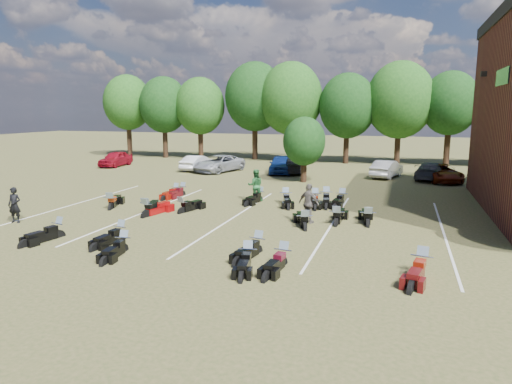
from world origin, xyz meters
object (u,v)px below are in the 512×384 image
at_px(motorcycle_3, 257,253).
at_px(person_black, 15,205).
at_px(car_0, 116,159).
at_px(car_4, 281,164).
at_px(motorcycle_7, 146,217).
at_px(person_green, 255,185).
at_px(motorcycle_14, 182,195).
at_px(motorcycle_0, 59,237).
at_px(person_grey, 309,204).

bearing_deg(motorcycle_3, person_black, -174.74).
relative_size(car_0, car_4, 0.93).
relative_size(car_0, motorcycle_7, 1.70).
bearing_deg(person_black, car_4, 59.32).
height_order(person_green, motorcycle_3, person_green).
bearing_deg(motorcycle_14, car_4, 78.67).
xyz_separation_m(motorcycle_0, motorcycle_7, (1.60, 4.50, 0.00)).
height_order(car_0, motorcycle_14, car_0).
bearing_deg(motorcycle_3, motorcycle_7, 161.05).
xyz_separation_m(person_green, motorcycle_7, (-4.07, -5.67, -0.96)).
relative_size(motorcycle_0, motorcycle_14, 1.06).
height_order(person_black, person_green, person_green).
bearing_deg(car_0, motorcycle_0, -64.71).
distance_m(car_4, motorcycle_7, 18.10).
distance_m(car_0, car_4, 16.55).
xyz_separation_m(car_0, person_grey, (22.30, -16.57, 0.24)).
xyz_separation_m(car_0, car_4, (16.55, 0.07, 0.06)).
height_order(person_black, motorcycle_7, person_black).
relative_size(car_4, motorcycle_0, 2.07).
bearing_deg(motorcycle_3, person_green, 118.06).
xyz_separation_m(motorcycle_3, motorcycle_14, (-8.22, 9.96, 0.00)).
distance_m(car_0, motorcycle_3, 30.55).
xyz_separation_m(car_0, motorcycle_14, (13.14, -11.86, -0.73)).
bearing_deg(person_black, car_0, 102.60).
bearing_deg(person_grey, motorcycle_7, 32.39).
xyz_separation_m(car_4, motorcycle_7, (-2.44, -17.92, -0.79)).
height_order(car_4, motorcycle_3, car_4).
bearing_deg(person_black, motorcycle_7, 18.61).
relative_size(person_black, motorcycle_0, 0.79).
distance_m(car_0, motorcycle_0, 25.61).
xyz_separation_m(car_0, motorcycle_7, (14.11, -17.84, -0.73)).
bearing_deg(motorcycle_0, person_black, 168.51).
distance_m(car_4, motorcycle_3, 22.44).
distance_m(person_green, motorcycle_0, 11.69).
relative_size(car_4, person_grey, 2.37).
height_order(person_black, motorcycle_14, person_black).
bearing_deg(person_grey, car_4, -47.37).
bearing_deg(motorcycle_0, person_green, 71.06).
bearing_deg(person_grey, motorcycle_3, 103.35).
relative_size(person_grey, motorcycle_0, 0.87).
height_order(car_4, person_black, person_black).
distance_m(person_black, motorcycle_3, 12.77).
height_order(car_0, person_black, person_black).
distance_m(person_black, motorcycle_7, 6.26).
distance_m(car_4, person_grey, 17.61).
relative_size(person_grey, motorcycle_14, 0.92).
xyz_separation_m(car_0, motorcycle_0, (12.50, -22.34, -0.73)).
distance_m(person_black, motorcycle_14, 10.04).
relative_size(person_black, person_green, 0.91).
bearing_deg(car_4, person_black, -121.09).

